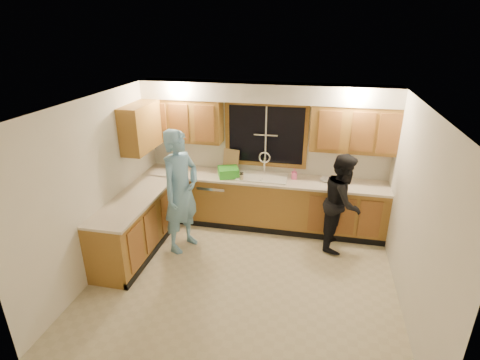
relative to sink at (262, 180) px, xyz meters
name	(u,v)px	position (x,y,z in m)	size (l,w,h in m)	color
floor	(243,278)	(0.00, -1.60, -0.86)	(4.20, 4.20, 0.00)	beige
ceiling	(244,104)	(0.00, -1.60, 1.64)	(4.20, 4.20, 0.00)	silver
wall_back	(265,154)	(0.00, 0.30, 0.39)	(4.20, 4.20, 0.00)	white
wall_left	(99,186)	(-2.10, -1.60, 0.39)	(3.80, 3.80, 0.00)	white
wall_right	(416,216)	(2.10, -1.60, 0.39)	(3.80, 3.80, 0.00)	white
base_cabinets_back	(262,203)	(0.00, 0.00, -0.42)	(4.20, 0.60, 0.88)	olive
base_cabinets_left	(136,226)	(-1.80, -1.25, -0.42)	(0.60, 1.90, 0.88)	olive
countertop_back	(262,179)	(0.00, -0.02, 0.04)	(4.20, 0.63, 0.04)	beige
countertop_left	(133,200)	(-1.79, -1.25, 0.04)	(0.63, 1.90, 0.04)	beige
upper_cabinets_left	(184,120)	(-1.43, 0.13, 0.96)	(1.35, 0.33, 0.75)	olive
upper_cabinets_right	(353,129)	(1.43, 0.13, 0.96)	(1.35, 0.33, 0.75)	olive
upper_cabinets_return	(141,127)	(-1.94, -0.48, 0.96)	(0.33, 0.90, 0.75)	olive
soffit	(266,93)	(0.00, 0.12, 1.49)	(4.20, 0.35, 0.30)	silver
window_frame	(266,135)	(0.00, 0.29, 0.74)	(1.44, 0.03, 1.14)	black
sink	(262,180)	(0.00, 0.00, 0.00)	(0.86, 0.52, 0.57)	white
dishwasher	(215,200)	(-0.85, -0.01, -0.45)	(0.60, 0.56, 0.82)	white
stove	(117,245)	(-1.80, -1.82, -0.41)	(0.58, 0.75, 0.90)	white
man	(181,191)	(-1.12, -0.98, 0.12)	(0.72, 0.47, 1.97)	#6DA6CF
woman	(342,202)	(1.34, -0.42, -0.08)	(0.77, 0.60, 1.57)	black
knife_block	(172,162)	(-1.70, 0.12, 0.16)	(0.12, 0.10, 0.22)	#965C29
cutting_board	(231,160)	(-0.60, 0.20, 0.25)	(0.30, 0.02, 0.40)	tan
dish_crate	(228,172)	(-0.59, -0.07, 0.13)	(0.34, 0.31, 0.16)	green
soap_bottle	(294,174)	(0.54, 0.05, 0.15)	(0.08, 0.09, 0.19)	pink
bowl	(327,180)	(1.09, 0.05, 0.08)	(0.21, 0.21, 0.05)	silver
can_left	(241,178)	(-0.32, -0.23, 0.12)	(0.07, 0.07, 0.12)	beige
can_right	(242,176)	(-0.34, -0.15, 0.11)	(0.07, 0.07, 0.12)	beige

